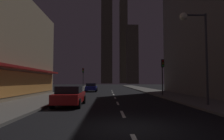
{
  "coord_description": "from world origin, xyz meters",
  "views": [
    {
      "loc": [
        -0.85,
        -7.62,
        1.81
      ],
      "look_at": [
        0.0,
        27.54,
        3.82
      ],
      "focal_mm": 31.28,
      "sensor_mm": 36.0,
      "label": 1
    }
  ],
  "objects_px": {
    "car_parked_near": "(70,96)",
    "traffic_light_far_left": "(83,74)",
    "traffic_light_near_right": "(163,69)",
    "fire_hydrant_far_left": "(77,89)",
    "street_lamp_right": "(195,36)",
    "car_parked_far": "(91,87)"
  },
  "relations": [
    {
      "from": "car_parked_near",
      "to": "traffic_light_far_left",
      "type": "distance_m",
      "value": 23.36
    },
    {
      "from": "fire_hydrant_far_left",
      "to": "traffic_light_near_right",
      "type": "height_order",
      "value": "traffic_light_near_right"
    },
    {
      "from": "traffic_light_near_right",
      "to": "traffic_light_far_left",
      "type": "xyz_separation_m",
      "value": [
        -11.0,
        15.37,
        0.0
      ]
    },
    {
      "from": "fire_hydrant_far_left",
      "to": "traffic_light_far_left",
      "type": "relative_size",
      "value": 0.16
    },
    {
      "from": "car_parked_far",
      "to": "fire_hydrant_far_left",
      "type": "height_order",
      "value": "car_parked_far"
    },
    {
      "from": "traffic_light_far_left",
      "to": "street_lamp_right",
      "type": "distance_m",
      "value": 26.38
    },
    {
      "from": "car_parked_near",
      "to": "car_parked_far",
      "type": "bearing_deg",
      "value": 90.0
    },
    {
      "from": "car_parked_far",
      "to": "traffic_light_near_right",
      "type": "relative_size",
      "value": 1.01
    },
    {
      "from": "traffic_light_far_left",
      "to": "fire_hydrant_far_left",
      "type": "bearing_deg",
      "value": -94.47
    },
    {
      "from": "car_parked_far",
      "to": "traffic_light_far_left",
      "type": "bearing_deg",
      "value": 116.37
    },
    {
      "from": "car_parked_far",
      "to": "fire_hydrant_far_left",
      "type": "distance_m",
      "value": 2.65
    },
    {
      "from": "fire_hydrant_far_left",
      "to": "traffic_light_near_right",
      "type": "xyz_separation_m",
      "value": [
        11.4,
        -10.26,
        2.74
      ]
    },
    {
      "from": "car_parked_far",
      "to": "fire_hydrant_far_left",
      "type": "bearing_deg",
      "value": -150.92
    },
    {
      "from": "car_parked_near",
      "to": "traffic_light_near_right",
      "type": "bearing_deg",
      "value": 40.56
    },
    {
      "from": "car_parked_near",
      "to": "traffic_light_far_left",
      "type": "bearing_deg",
      "value": 94.69
    },
    {
      "from": "car_parked_near",
      "to": "car_parked_far",
      "type": "xyz_separation_m",
      "value": [
        0.0,
        19.32,
        0.0
      ]
    },
    {
      "from": "car_parked_far",
      "to": "car_parked_near",
      "type": "bearing_deg",
      "value": -90.0
    },
    {
      "from": "car_parked_near",
      "to": "fire_hydrant_far_left",
      "type": "distance_m",
      "value": 18.19
    },
    {
      "from": "fire_hydrant_far_left",
      "to": "traffic_light_far_left",
      "type": "xyz_separation_m",
      "value": [
        0.4,
        5.11,
        2.74
      ]
    },
    {
      "from": "street_lamp_right",
      "to": "car_parked_far",
      "type": "bearing_deg",
      "value": 114.05
    },
    {
      "from": "car_parked_near",
      "to": "street_lamp_right",
      "type": "relative_size",
      "value": 0.64
    },
    {
      "from": "traffic_light_near_right",
      "to": "street_lamp_right",
      "type": "distance_m",
      "value": 8.79
    }
  ]
}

